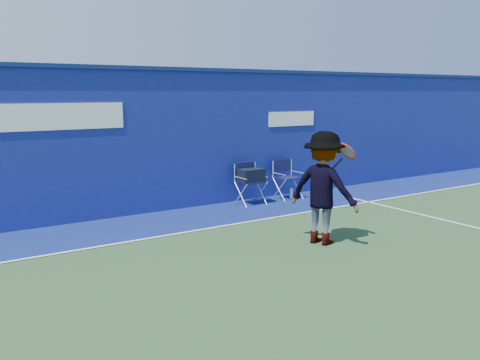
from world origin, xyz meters
TOP-DOWN VIEW (x-y plane):
  - ground at (0.00, 0.00)m, footprint 80.00×80.00m
  - stadium_wall at (-0.00, 5.20)m, footprint 24.00×0.50m
  - out_of_bounds_strip at (0.00, 4.10)m, footprint 24.00×1.80m
  - court_lines at (0.00, 0.60)m, footprint 24.00×12.00m
  - directors_chair_left at (2.08, 4.56)m, footprint 0.57×0.53m
  - directors_chair_right at (3.18, 4.57)m, footprint 0.56×0.50m
  - water_bottle at (3.24, 4.50)m, footprint 0.07×0.07m
  - tennis_player at (1.41, 1.37)m, footprint 1.10×1.41m

SIDE VIEW (x-z plane):
  - ground at x=0.00m, z-range 0.00..0.00m
  - out_of_bounds_strip at x=0.00m, z-range 0.00..0.01m
  - court_lines at x=0.00m, z-range 0.01..0.01m
  - water_bottle at x=3.24m, z-range 0.00..0.26m
  - directors_chair_right at x=3.18m, z-range -0.17..0.77m
  - directors_chair_left at x=2.08m, z-range -0.07..0.89m
  - tennis_player at x=1.41m, z-range 0.00..1.92m
  - stadium_wall at x=0.00m, z-range 0.01..3.09m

